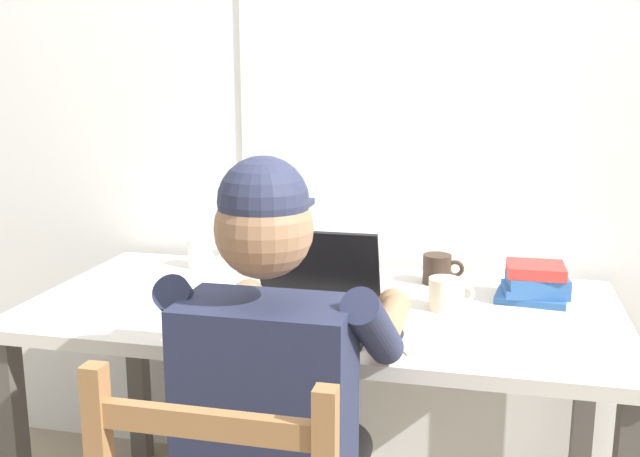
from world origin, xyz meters
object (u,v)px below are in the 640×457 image
Objects in this scene: book_stack_main at (535,283)px; desk at (322,334)px; laptop at (308,301)px; computer_mouse at (391,334)px; coffee_mug_dark at (438,269)px; coffee_mug_spare at (201,253)px; seated_person at (281,407)px; coffee_mug_white at (445,294)px.

desk is at bearing -164.78° from book_stack_main.
laptop reaches higher than computer_mouse.
coffee_mug_dark is at bearing 158.38° from book_stack_main.
laptop is at bearing -90.83° from desk.
laptop is 2.78× the size of coffee_mug_spare.
laptop is at bearing 93.81° from seated_person.
seated_person is at bearing -110.44° from coffee_mug_dark.
laptop is (-0.00, -0.15, 0.14)m from desk.
desk is 13.46× the size of coffee_mug_spare.
seated_person is at bearing -87.64° from desk.
coffee_mug_dark reaches higher than coffee_mug_white.
coffee_mug_white is 1.03× the size of coffee_mug_spare.
desk is at bearing 132.30° from computer_mouse.
coffee_mug_dark is 0.29m from book_stack_main.
laptop is 0.37m from coffee_mug_white.
desk is at bearing 89.17° from laptop.
laptop is at bearing 156.86° from computer_mouse.
seated_person is 0.60m from coffee_mug_white.
coffee_mug_dark is at bearing 69.56° from seated_person.
book_stack_main is (0.57, 0.30, -0.00)m from laptop.
desk is 0.42m from coffee_mug_dark.
coffee_mug_spare reaches higher than desk.
coffee_mug_spare is (-0.46, 0.42, -0.01)m from laptop.
book_stack_main is at bearing 49.28° from computer_mouse.
coffee_mug_white reaches higher than desk.
book_stack_main is (0.27, -0.11, 0.01)m from coffee_mug_dark.
seated_person is at bearing -131.08° from book_stack_main.
coffee_mug_white is at bearing 27.13° from laptop.
coffee_mug_spare is at bearing 149.44° from desk.
book_stack_main reaches higher than computer_mouse.
book_stack_main is (0.34, 0.40, 0.03)m from computer_mouse.
coffee_mug_white reaches higher than computer_mouse.
coffee_mug_dark is at bearing 41.79° from desk.
book_stack_main is at bearing 15.22° from desk.
coffee_mug_dark is at bearing 82.07° from computer_mouse.
laptop is (-0.02, 0.33, 0.13)m from seated_person.
computer_mouse is at bearing -112.03° from coffee_mug_white.
coffee_mug_dark is at bearing 98.81° from coffee_mug_white.
coffee_mug_white is at bearing -150.68° from book_stack_main.
laptop reaches higher than coffee_mug_dark.
coffee_mug_dark is (0.30, 0.41, -0.01)m from laptop.
computer_mouse reaches higher than desk.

